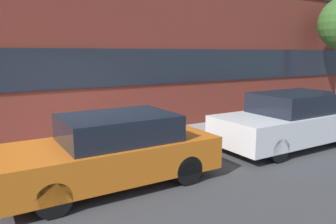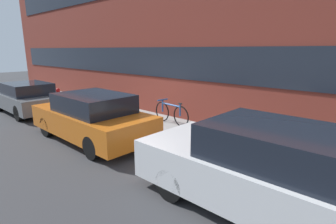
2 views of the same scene
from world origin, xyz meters
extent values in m
plane|color=#38383A|center=(0.00, 0.00, 0.00)|extent=(56.00, 56.00, 0.00)
cube|color=gray|center=(0.00, 1.10, 0.06)|extent=(28.00, 2.21, 0.12)
cube|color=#1E232D|center=(0.00, 2.19, 2.12)|extent=(25.76, 0.04, 1.10)
cube|color=#D16619|center=(-0.11, -1.05, 0.55)|extent=(4.11, 1.76, 0.65)
cube|color=black|center=(0.05, -1.05, 1.12)|extent=(2.14, 1.55, 0.50)
cylinder|color=black|center=(-1.38, -1.84, 0.29)|extent=(0.59, 0.18, 0.59)
cylinder|color=black|center=(-1.38, -0.26, 0.29)|extent=(0.59, 0.18, 0.59)
cylinder|color=black|center=(1.16, -1.84, 0.29)|extent=(0.59, 0.18, 0.59)
cylinder|color=black|center=(1.16, -0.26, 0.29)|extent=(0.59, 0.18, 0.59)
cube|color=silver|center=(5.13, -1.05, 0.58)|extent=(4.49, 1.79, 0.72)
cube|color=black|center=(5.31, -1.05, 1.20)|extent=(2.33, 1.58, 0.54)
cylinder|color=black|center=(3.74, -1.86, 0.29)|extent=(0.58, 0.18, 0.58)
cylinder|color=black|center=(3.74, -0.24, 0.29)|extent=(0.58, 0.18, 0.58)
cylinder|color=black|center=(6.52, -0.24, 0.29)|extent=(0.58, 0.18, 0.58)
torus|color=black|center=(0.28, 1.51, 0.46)|extent=(0.69, 0.11, 0.69)
torus|color=black|center=(1.22, 1.42, 0.46)|extent=(0.69, 0.11, 0.69)
cylinder|color=#234C8C|center=(0.75, 1.47, 0.77)|extent=(0.90, 0.14, 0.06)
cylinder|color=#234C8C|center=(1.17, 1.42, 0.66)|extent=(0.06, 0.06, 0.39)
cylinder|color=#234C8C|center=(0.29, 1.51, 0.66)|extent=(0.06, 0.06, 0.39)
ellipsoid|color=black|center=(1.17, 1.42, 0.88)|extent=(0.21, 0.10, 0.05)
cylinder|color=#234C8C|center=(0.29, 1.51, 0.88)|extent=(0.09, 0.44, 0.05)
camera|label=1|loc=(-2.31, -6.85, 2.54)|focal=35.00mm
camera|label=2|loc=(6.52, -4.93, 2.59)|focal=28.00mm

